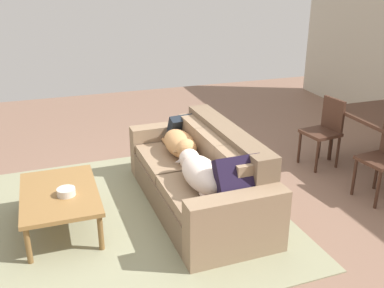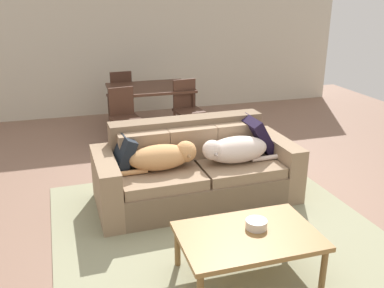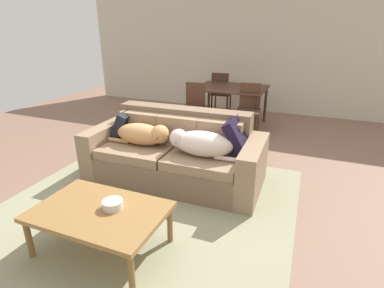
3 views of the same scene
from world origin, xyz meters
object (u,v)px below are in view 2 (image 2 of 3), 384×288
Objects in this scene: throw_pillow_by_right_arm at (258,135)px; dining_chair_near_left at (124,115)px; dog_on_right_cushion at (234,150)px; coffee_table at (248,238)px; dining_chair_near_right at (187,107)px; dog_on_left_cushion at (164,157)px; dining_chair_far_left at (120,94)px; couch at (195,171)px; bowl_on_coffee_table at (256,224)px; throw_pillow_by_left_arm at (123,153)px; dining_table at (150,91)px.

throw_pillow_by_right_arm is 0.50× the size of dining_chair_near_left.
coffee_table is at bearing -108.51° from dog_on_right_cushion.
dining_chair_near_right reaches higher than dining_chair_near_left.
dog_on_left_cushion is 0.90× the size of dining_chair_near_right.
dining_chair_near_left is (-0.14, 1.97, -0.09)m from dog_on_left_cushion.
coffee_table is 3.45m from dining_chair_near_right.
coffee_table is at bearing -104.48° from dining_chair_near_right.
dining_chair_far_left reaches higher than throw_pillow_by_right_arm.
throw_pillow_by_right_arm reaches higher than couch.
throw_pillow_by_right_arm is at bearing 64.96° from bowl_on_coffee_table.
dining_chair_near_right is at bearing 66.42° from dog_on_left_cushion.
dining_chair_near_right is at bearing 56.98° from throw_pillow_by_left_arm.
dining_chair_near_right is (0.48, 1.96, 0.19)m from couch.
dog_on_right_cushion is 0.94× the size of dining_chair_far_left.
dining_table is 0.72m from dining_chair_near_right.
dog_on_right_cushion is 0.94× the size of dining_chair_near_right.
dining_chair_near_left is at bearing 100.15° from bowl_on_coffee_table.
dog_on_right_cushion is 1.28m from bowl_on_coffee_table.
dining_chair_near_right is at bearing -1.43° from dining_chair_near_left.
dog_on_left_cushion is at bearing -93.51° from dining_chair_near_left.
dog_on_right_cushion is at bearing -148.07° from throw_pillow_by_right_arm.
coffee_table is at bearing -76.72° from dog_on_left_cushion.
couch is 0.49m from dog_on_right_cushion.
dining_chair_near_left reaches higher than dining_table.
dog_on_right_cushion is 0.98× the size of dining_chair_near_left.
dining_chair_near_left is (-0.58, 3.25, 0.06)m from bowl_on_coffee_table.
dog_on_left_cushion is 1.40m from coffee_table.
couch is 6.04× the size of throw_pillow_by_left_arm.
dog_on_left_cushion is 1.36m from bowl_on_coffee_table.
throw_pillow_by_right_arm is 0.48× the size of dining_chair_far_left.
dog_on_left_cushion is 2.28× the size of throw_pillow_by_left_arm.
coffee_table is (-0.01, -1.46, 0.04)m from couch.
dining_chair_near_left is 0.98m from dining_chair_near_right.
throw_pillow_by_right_arm reaches higher than bowl_on_coffee_table.
throw_pillow_by_left_arm is 0.28× the size of dining_table.
throw_pillow_by_right_arm is at bearing 106.39° from dining_chair_far_left.
dining_chair_far_left is at bearing 88.86° from dog_on_left_cushion.
dog_on_left_cushion is 2.63m from dining_table.
dining_table is (0.78, 2.44, 0.07)m from throw_pillow_by_left_arm.
throw_pillow_by_left_arm is (-0.77, 0.04, 0.28)m from couch.
dog_on_right_cushion is (0.38, -0.16, 0.27)m from couch.
throw_pillow_by_right_arm reaches higher than dog_on_left_cushion.
bowl_on_coffee_table is 3.30m from dining_chair_near_left.
dining_chair_far_left is (-0.39, 0.62, -0.17)m from dining_table.
throw_pillow_by_left_arm is 2.09× the size of bowl_on_coffee_table.
dog_on_right_cushion is at bearing -4.91° from dog_on_left_cushion.
dining_table is (-0.37, 2.64, 0.09)m from dog_on_right_cushion.
dining_chair_far_left is at bearing 110.85° from throw_pillow_by_right_arm.
bowl_on_coffee_table is 0.13× the size of dining_table.
dining_chair_near_right is at bearing 98.78° from throw_pillow_by_right_arm.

